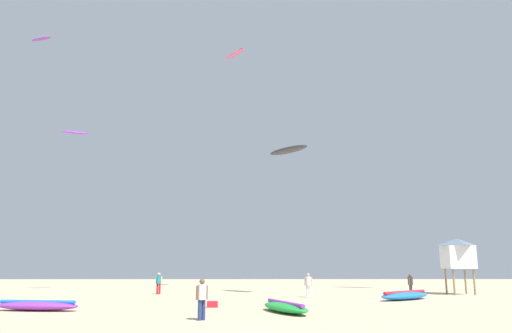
% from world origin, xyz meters
% --- Properties ---
extents(person_foreground, '(0.45, 0.38, 1.65)m').
position_xyz_m(person_foreground, '(-2.34, 6.06, 0.97)').
color(person_foreground, navy).
rests_on(person_foreground, ground).
extents(person_midground, '(0.37, 0.42, 1.56)m').
position_xyz_m(person_midground, '(11.12, 21.28, 0.91)').
color(person_midground, '#2D2D33').
rests_on(person_midground, ground).
extents(person_left, '(0.53, 0.37, 1.63)m').
position_xyz_m(person_left, '(3.58, 19.66, 0.95)').
color(person_left, silver).
rests_on(person_left, ground).
extents(person_right, '(0.52, 0.36, 1.60)m').
position_xyz_m(person_right, '(-7.38, 23.41, 0.93)').
color(person_right, '#B21E23').
rests_on(person_right, ground).
extents(kite_grounded_near, '(4.47, 4.02, 0.56)m').
position_xyz_m(kite_grounded_near, '(9.50, 17.42, 0.27)').
color(kite_grounded_near, blue).
rests_on(kite_grounded_near, ground).
extents(kite_grounded_mid, '(2.61, 4.51, 0.51)m').
position_xyz_m(kite_grounded_mid, '(1.28, 9.20, 0.25)').
color(kite_grounded_mid, green).
rests_on(kite_grounded_mid, ground).
extents(kite_grounded_far, '(4.42, 1.87, 0.52)m').
position_xyz_m(kite_grounded_far, '(-10.81, 10.17, 0.25)').
color(kite_grounded_far, purple).
rests_on(kite_grounded_far, ground).
extents(lifeguard_tower, '(2.30, 2.30, 4.15)m').
position_xyz_m(lifeguard_tower, '(15.30, 22.74, 3.05)').
color(lifeguard_tower, '#8C704C').
rests_on(lifeguard_tower, ground).
extents(cooler_box, '(0.56, 0.36, 0.32)m').
position_xyz_m(cooler_box, '(-2.37, 12.05, 0.16)').
color(cooler_box, red).
rests_on(cooler_box, ground).
extents(kite_aloft_0, '(2.22, 1.33, 0.37)m').
position_xyz_m(kite_aloft_0, '(-19.03, 25.62, 21.84)').
color(kite_aloft_0, purple).
extents(kite_aloft_3, '(2.37, 1.41, 0.41)m').
position_xyz_m(kite_aloft_3, '(-15.80, 26.71, 13.55)').
color(kite_aloft_3, purple).
extents(kite_aloft_4, '(3.39, 3.72, 0.42)m').
position_xyz_m(kite_aloft_4, '(2.49, 22.05, 10.89)').
color(kite_aloft_4, '#2D2D33').
extents(kite_aloft_5, '(2.35, 2.77, 0.49)m').
position_xyz_m(kite_aloft_5, '(-2.01, 29.44, 22.18)').
color(kite_aloft_5, '#E5598C').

